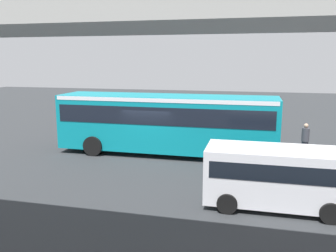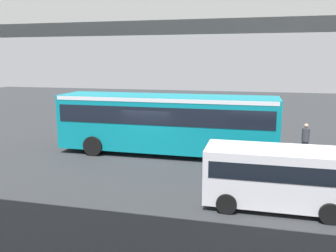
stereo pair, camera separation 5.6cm
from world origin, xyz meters
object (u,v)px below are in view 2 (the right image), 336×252
object	(u,v)px
pedestrian	(305,141)
parked_van	(276,174)
traffic_sign	(215,112)
city_bus	(166,119)

from	to	relation	value
pedestrian	parked_van	bearing A→B (deg)	75.36
pedestrian	traffic_sign	size ratio (longest dim) A/B	0.64
parked_van	pedestrian	xyz separation A→B (m)	(-1.79, -6.86, -0.30)
pedestrian	traffic_sign	xyz separation A→B (m)	(4.89, -2.17, 1.00)
city_bus	traffic_sign	size ratio (longest dim) A/B	4.12
pedestrian	traffic_sign	bearing A→B (deg)	-23.89
parked_van	pedestrian	world-z (taller)	parked_van
parked_van	traffic_sign	distance (m)	9.57
traffic_sign	pedestrian	bearing A→B (deg)	156.11
parked_van	pedestrian	size ratio (longest dim) A/B	2.68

